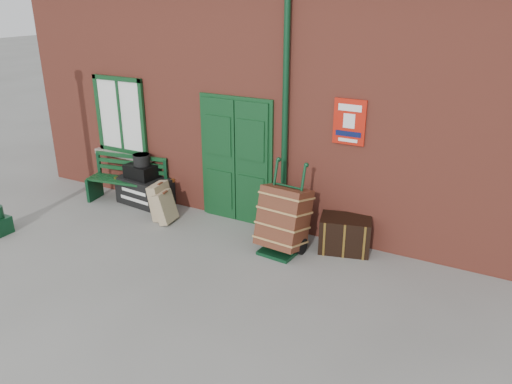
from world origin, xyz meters
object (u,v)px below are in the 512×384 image
Objects in this scene: dark_trunk at (345,234)px; bench at (128,179)px; porter_trolley at (284,219)px; houdini_trunk at (145,191)px.

bench is at bearing 166.16° from dark_trunk.
porter_trolley is 1.81× the size of dark_trunk.
bench is 1.14× the size of porter_trolley.
porter_trolley is (3.21, -0.46, 0.29)m from houdini_trunk.
bench is at bearing 178.71° from porter_trolley.
bench is 2.07× the size of dark_trunk.
houdini_trunk is at bearing 176.47° from porter_trolley.
dark_trunk reaches higher than houdini_trunk.
porter_trolley reaches higher than dark_trunk.
houdini_trunk is 3.26m from porter_trolley.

